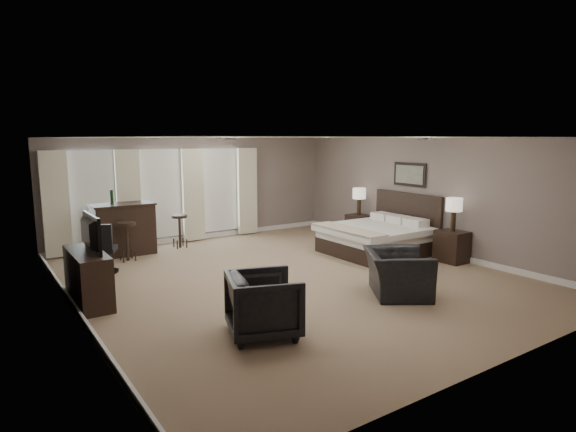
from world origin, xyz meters
TOP-DOWN VIEW (x-y plane):
  - room at (0.00, 0.00)m, footprint 7.60×8.60m
  - window_bay at (-1.00, 4.11)m, footprint 5.25×0.20m
  - bed at (2.58, 0.52)m, footprint 2.08×1.98m
  - nightstand_near at (3.47, -0.93)m, footprint 0.50×0.61m
  - nightstand_far at (3.47, 1.97)m, footprint 0.47×0.57m
  - lamp_near at (3.47, -0.93)m, footprint 0.34×0.34m
  - lamp_far at (3.47, 1.97)m, footprint 0.34×0.34m
  - wall_art at (3.70, 0.52)m, footprint 0.04×0.96m
  - dresser at (-3.45, 0.63)m, footprint 0.46×1.44m
  - tv at (-3.45, 0.63)m, footprint 0.58×1.01m
  - armchair_near at (0.90, -1.80)m, footprint 1.25×1.36m
  - armchair_far at (-1.80, -2.00)m, footprint 1.09×1.13m
  - bar_counter at (-2.08, 3.59)m, footprint 1.34×0.70m
  - bar_stool_left at (-2.17, 3.01)m, footprint 0.46×0.46m
  - bar_stool_right at (-0.78, 3.57)m, footprint 0.40×0.40m
  - desk_chair at (-2.82, 2.28)m, footprint 0.68×0.68m

SIDE VIEW (x-z plane):
  - nightstand_far at x=3.47m, z-range 0.00..0.62m
  - nightstand_near at x=3.47m, z-range 0.00..0.66m
  - bar_stool_right at x=-0.78m, z-range 0.00..0.79m
  - bar_stool_left at x=-2.17m, z-range 0.00..0.83m
  - dresser at x=-3.45m, z-range 0.00..0.84m
  - armchair_far at x=-1.80m, z-range 0.00..0.93m
  - armchair_near at x=0.90m, z-range 0.00..1.00m
  - desk_chair at x=-2.82m, z-range 0.00..1.00m
  - bar_counter at x=-2.08m, z-range 0.00..1.17m
  - bed at x=2.58m, z-range 0.00..1.32m
  - tv at x=-3.45m, z-range 0.84..0.97m
  - lamp_far at x=3.47m, z-range 0.62..1.32m
  - lamp_near at x=3.47m, z-range 0.66..1.36m
  - window_bay at x=-1.00m, z-range 0.05..2.35m
  - room at x=0.00m, z-range -0.02..2.62m
  - wall_art at x=3.70m, z-range 1.47..2.03m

